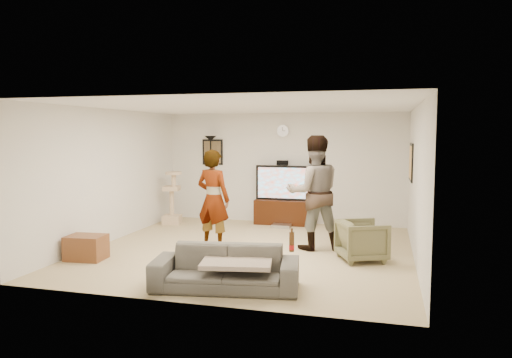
% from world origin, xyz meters
% --- Properties ---
extents(floor, '(5.50, 5.50, 0.02)m').
position_xyz_m(floor, '(0.00, 0.00, -0.01)').
color(floor, tan).
rests_on(floor, ground).
extents(ceiling, '(5.50, 5.50, 0.02)m').
position_xyz_m(ceiling, '(0.00, 0.00, 2.51)').
color(ceiling, white).
rests_on(ceiling, wall_back).
extents(wall_back, '(5.50, 0.04, 2.50)m').
position_xyz_m(wall_back, '(0.00, 2.75, 1.25)').
color(wall_back, white).
rests_on(wall_back, floor).
extents(wall_front, '(5.50, 0.04, 2.50)m').
position_xyz_m(wall_front, '(0.00, -2.75, 1.25)').
color(wall_front, white).
rests_on(wall_front, floor).
extents(wall_left, '(0.04, 5.50, 2.50)m').
position_xyz_m(wall_left, '(-2.75, 0.00, 1.25)').
color(wall_left, white).
rests_on(wall_left, floor).
extents(wall_right, '(0.04, 5.50, 2.50)m').
position_xyz_m(wall_right, '(2.75, 0.00, 1.25)').
color(wall_right, white).
rests_on(wall_right, floor).
extents(wall_clock, '(0.26, 0.04, 0.26)m').
position_xyz_m(wall_clock, '(0.00, 2.72, 2.10)').
color(wall_clock, silver).
rests_on(wall_clock, wall_back).
extents(wall_speaker, '(0.25, 0.10, 0.10)m').
position_xyz_m(wall_speaker, '(0.00, 2.69, 1.38)').
color(wall_speaker, black).
rests_on(wall_speaker, wall_back).
extents(picture_back, '(0.42, 0.03, 0.52)m').
position_xyz_m(picture_back, '(-1.70, 2.73, 1.60)').
color(picture_back, brown).
rests_on(picture_back, wall_back).
extents(picture_right, '(0.03, 0.78, 0.62)m').
position_xyz_m(picture_right, '(2.73, 1.60, 1.50)').
color(picture_right, '#E6AD67').
rests_on(picture_right, wall_right).
extents(tv_stand, '(1.32, 0.45, 0.55)m').
position_xyz_m(tv_stand, '(0.09, 2.50, 0.28)').
color(tv_stand, black).
rests_on(tv_stand, floor).
extents(console_box, '(0.40, 0.30, 0.07)m').
position_xyz_m(console_box, '(0.11, 2.11, 0.04)').
color(console_box, '#B9BABF').
rests_on(console_box, floor).
extents(tv, '(1.31, 0.08, 0.78)m').
position_xyz_m(tv, '(0.09, 2.50, 0.94)').
color(tv, black).
rests_on(tv, tv_stand).
extents(tv_screen, '(1.20, 0.01, 0.68)m').
position_xyz_m(tv_screen, '(0.09, 2.46, 0.94)').
color(tv_screen, '#49B0D2').
rests_on(tv_screen, tv).
extents(floor_lamp, '(0.32, 0.32, 1.98)m').
position_xyz_m(floor_lamp, '(-1.68, 2.55, 0.99)').
color(floor_lamp, black).
rests_on(floor_lamp, floor).
extents(cat_tree, '(0.45, 0.45, 1.20)m').
position_xyz_m(cat_tree, '(-2.37, 1.88, 0.60)').
color(cat_tree, '#CEB290').
rests_on(cat_tree, floor).
extents(person_left, '(0.72, 0.56, 1.76)m').
position_xyz_m(person_left, '(-0.67, -0.04, 0.88)').
color(person_left, '#B5B5B6').
rests_on(person_left, floor).
extents(person_right, '(1.19, 1.06, 2.01)m').
position_xyz_m(person_right, '(1.06, 0.39, 1.01)').
color(person_right, '#304B82').
rests_on(person_right, floor).
extents(sofa, '(2.01, 1.04, 0.56)m').
position_xyz_m(sofa, '(0.26, -2.11, 0.28)').
color(sofa, '#4E4C45').
rests_on(sofa, floor).
extents(throw_blanket, '(1.01, 0.85, 0.06)m').
position_xyz_m(throw_blanket, '(0.42, -2.11, 0.38)').
color(throw_blanket, tan).
rests_on(throw_blanket, sofa).
extents(beer_bottle, '(0.06, 0.06, 0.25)m').
position_xyz_m(beer_bottle, '(1.14, -2.11, 0.68)').
color(beer_bottle, '#45270E').
rests_on(beer_bottle, sofa).
extents(armchair, '(0.94, 0.93, 0.65)m').
position_xyz_m(armchair, '(1.93, -0.19, 0.33)').
color(armchair, brown).
rests_on(armchair, floor).
extents(side_table, '(0.63, 0.50, 0.40)m').
position_xyz_m(side_table, '(-2.40, -1.31, 0.20)').
color(side_table, brown).
rests_on(side_table, floor).
extents(toy_ball, '(0.08, 0.08, 0.08)m').
position_xyz_m(toy_ball, '(-0.78, 0.00, 0.04)').
color(toy_ball, '#137481').
rests_on(toy_ball, floor).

